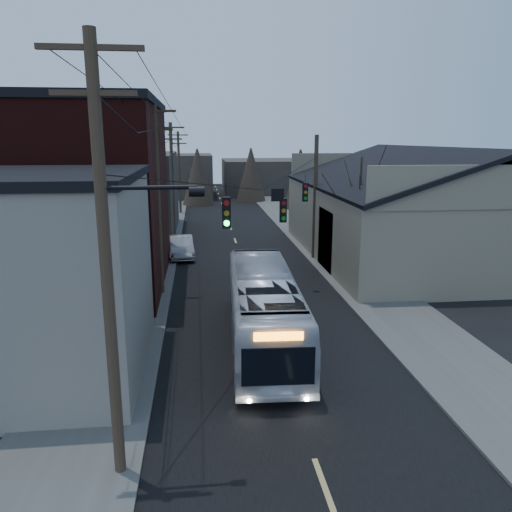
{
  "coord_description": "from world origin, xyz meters",
  "views": [
    {
      "loc": [
        -2.84,
        -8.33,
        8.27
      ],
      "look_at": [
        -0.33,
        13.79,
        3.0
      ],
      "focal_mm": 35.0,
      "sensor_mm": 36.0,
      "label": 1
    }
  ],
  "objects": [
    {
      "name": "road_surface",
      "position": [
        0.0,
        30.0,
        0.01
      ],
      "size": [
        9.0,
        110.0,
        0.02
      ],
      "primitive_type": "cube",
      "color": "black",
      "rests_on": "ground"
    },
    {
      "name": "sidewalk_left",
      "position": [
        -6.5,
        30.0,
        0.06
      ],
      "size": [
        4.0,
        110.0,
        0.12
      ],
      "primitive_type": "cube",
      "color": "#474744",
      "rests_on": "ground"
    },
    {
      "name": "sidewalk_right",
      "position": [
        6.5,
        30.0,
        0.06
      ],
      "size": [
        4.0,
        110.0,
        0.12
      ],
      "primitive_type": "cube",
      "color": "#474744",
      "rests_on": "ground"
    },
    {
      "name": "building_clapboard",
      "position": [
        -9.0,
        9.0,
        3.5
      ],
      "size": [
        8.0,
        8.0,
        7.0
      ],
      "primitive_type": "cube",
      "color": "slate",
      "rests_on": "ground"
    },
    {
      "name": "building_brick",
      "position": [
        -10.0,
        20.0,
        5.0
      ],
      "size": [
        10.0,
        12.0,
        10.0
      ],
      "primitive_type": "cube",
      "color": "black",
      "rests_on": "ground"
    },
    {
      "name": "building_left_far",
      "position": [
        -9.5,
        36.0,
        3.5
      ],
      "size": [
        9.0,
        14.0,
        7.0
      ],
      "primitive_type": "cube",
      "color": "#342E2A",
      "rests_on": "ground"
    },
    {
      "name": "warehouse",
      "position": [
        13.0,
        25.0,
        2.7
      ],
      "size": [
        16.16,
        20.6,
        7.73
      ],
      "color": "#7B6E5A",
      "rests_on": "ground"
    },
    {
      "name": "building_far_left",
      "position": [
        -6.0,
        65.0,
        3.0
      ],
      "size": [
        10.0,
        12.0,
        6.0
      ],
      "primitive_type": "cube",
      "color": "#342E2A",
      "rests_on": "ground"
    },
    {
      "name": "building_far_right",
      "position": [
        7.0,
        70.0,
        2.5
      ],
      "size": [
        12.0,
        14.0,
        5.0
      ],
      "primitive_type": "cube",
      "color": "#342E2A",
      "rests_on": "ground"
    },
    {
      "name": "bare_tree",
      "position": [
        6.5,
        20.0,
        3.6
      ],
      "size": [
        0.4,
        0.4,
        7.2
      ],
      "primitive_type": "cone",
      "color": "black",
      "rests_on": "ground"
    },
    {
      "name": "utility_lines",
      "position": [
        -3.11,
        24.14,
        4.95
      ],
      "size": [
        11.24,
        45.28,
        10.5
      ],
      "color": "#382B1E",
      "rests_on": "ground"
    },
    {
      "name": "bus",
      "position": [
        -0.37,
        10.74,
        1.53
      ],
      "size": [
        3.08,
        11.11,
        3.07
      ],
      "primitive_type": "imported",
      "rotation": [
        0.0,
        0.0,
        3.1
      ],
      "color": "silver",
      "rests_on": "ground"
    },
    {
      "name": "parked_car",
      "position": [
        -4.22,
        26.63,
        0.75
      ],
      "size": [
        1.95,
        4.66,
        1.5
      ],
      "primitive_type": "imported",
      "rotation": [
        0.0,
        0.0,
        0.08
      ],
      "color": "#939499",
      "rests_on": "ground"
    }
  ]
}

